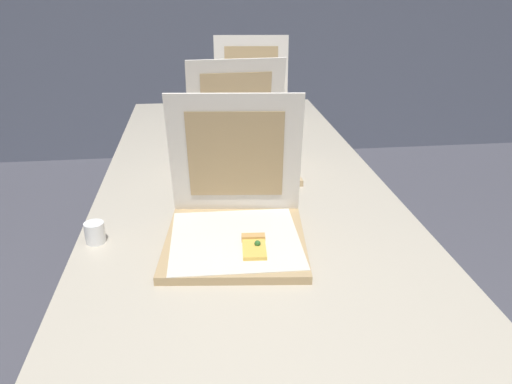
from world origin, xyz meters
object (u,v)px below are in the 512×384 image
cup_white_far (182,142)px  table (244,198)px  pizza_box_middle (240,154)px  cup_white_near_left (95,233)px  pizza_box_back (251,110)px  pizza_box_front (236,222)px

cup_white_far → table: bearing=-63.1°
pizza_box_middle → cup_white_near_left: pizza_box_middle is taller
table → pizza_box_back: bearing=82.0°
cup_white_far → cup_white_near_left: bearing=-105.9°
pizza_box_middle → cup_white_near_left: (-0.44, -0.52, -0.03)m
pizza_box_front → cup_white_far: (-0.16, 0.79, -0.03)m
pizza_box_middle → pizza_box_back: bearing=76.6°
cup_white_far → pizza_box_front: bearing=-78.6°
table → cup_white_near_left: size_ratio=42.73×
cup_white_near_left → cup_white_far: 0.79m
cup_white_near_left → cup_white_far: size_ratio=1.00×
pizza_box_middle → table: bearing=-94.5°
pizza_box_back → cup_white_far: size_ratio=7.37×
pizza_box_middle → cup_white_far: bearing=128.8°
pizza_box_middle → cup_white_near_left: bearing=-133.6°
table → pizza_box_front: 0.38m
table → cup_white_far: size_ratio=42.73×
table → cup_white_far: (-0.22, 0.43, 0.07)m
pizza_box_front → cup_white_near_left: size_ratio=7.07×
table → pizza_box_front: (-0.06, -0.37, 0.10)m
pizza_box_back → cup_white_near_left: pizza_box_back is taller
table → pizza_box_back: 0.82m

